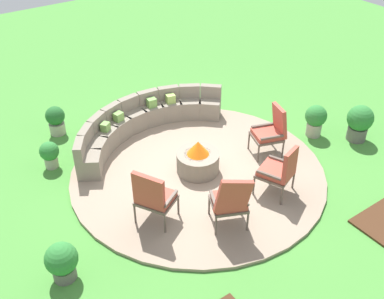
{
  "coord_description": "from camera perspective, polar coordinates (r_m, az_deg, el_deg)",
  "views": [
    {
      "loc": [
        -4.21,
        -5.77,
        5.56
      ],
      "look_at": [
        0.0,
        0.2,
        0.45
      ],
      "focal_mm": 42.63,
      "sensor_mm": 36.0,
      "label": 1
    }
  ],
  "objects": [
    {
      "name": "lounge_chair_back_right",
      "position": [
        9.34,
        9.91,
        2.42
      ],
      "size": [
        0.74,
        0.69,
        1.08
      ],
      "rotation": [
        0.0,
        0.0,
        7.52
      ],
      "color": "brown",
      "rests_on": "patio_circle"
    },
    {
      "name": "potted_plant_3",
      "position": [
        10.48,
        -16.68,
        3.65
      ],
      "size": [
        0.42,
        0.42,
        0.66
      ],
      "color": "#A89E8E",
      "rests_on": "ground_plane"
    },
    {
      "name": "potted_plant_1",
      "position": [
        10.32,
        15.2,
        3.72
      ],
      "size": [
        0.47,
        0.47,
        0.73
      ],
      "color": "#A89E8E",
      "rests_on": "ground_plane"
    },
    {
      "name": "potted_plant_0",
      "position": [
        10.44,
        20.23,
        3.29
      ],
      "size": [
        0.56,
        0.56,
        0.82
      ],
      "color": "#605B56",
      "rests_on": "ground_plane"
    },
    {
      "name": "fire_pit",
      "position": [
        8.86,
        0.75,
        -1.28
      ],
      "size": [
        0.83,
        0.83,
        0.69
      ],
      "color": "gray",
      "rests_on": "patio_circle"
    },
    {
      "name": "potted_plant_4",
      "position": [
        9.46,
        -17.38,
        -0.48
      ],
      "size": [
        0.39,
        0.39,
        0.57
      ],
      "color": "#A89E8E",
      "rests_on": "ground_plane"
    },
    {
      "name": "patio_circle",
      "position": [
        9.03,
        0.73,
        -2.78
      ],
      "size": [
        4.99,
        4.99,
        0.06
      ],
      "primitive_type": "cylinder",
      "color": "gray",
      "rests_on": "ground_plane"
    },
    {
      "name": "curved_stone_bench",
      "position": [
        10.0,
        -6.3,
        3.4
      ],
      "size": [
        3.86,
        1.54,
        0.74
      ],
      "color": "gray",
      "rests_on": "patio_circle"
    },
    {
      "name": "ground_plane",
      "position": [
        9.05,
        0.73,
        -2.93
      ],
      "size": [
        24.0,
        24.0,
        0.0
      ],
      "primitive_type": "plane",
      "color": "#478C38"
    },
    {
      "name": "lounge_chair_front_right",
      "position": [
        7.5,
        4.82,
        -6.35
      ],
      "size": [
        0.77,
        0.77,
        1.13
      ],
      "rotation": [
        0.0,
        0.0,
        5.85
      ],
      "color": "brown",
      "rests_on": "patio_circle"
    },
    {
      "name": "lounge_chair_front_left",
      "position": [
        7.57,
        -4.87,
        -5.8
      ],
      "size": [
        0.77,
        0.8,
        1.11
      ],
      "rotation": [
        0.0,
        0.0,
        5.23
      ],
      "color": "brown",
      "rests_on": "patio_circle"
    },
    {
      "name": "potted_plant_2",
      "position": [
        7.18,
        -15.96,
        -13.26
      ],
      "size": [
        0.5,
        0.5,
        0.66
      ],
      "color": "#605B56",
      "rests_on": "ground_plane"
    },
    {
      "name": "lounge_chair_back_left",
      "position": [
        8.31,
        10.96,
        -2.49
      ],
      "size": [
        0.78,
        0.79,
        1.02
      ],
      "rotation": [
        0.0,
        0.0,
        6.68
      ],
      "color": "brown",
      "rests_on": "patio_circle"
    }
  ]
}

